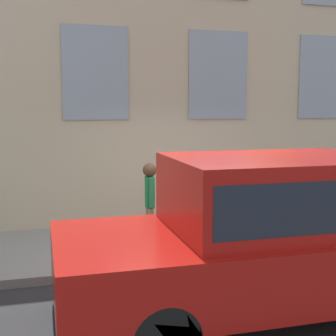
% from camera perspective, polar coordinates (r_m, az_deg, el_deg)
% --- Properties ---
extents(ground_plane, '(80.00, 80.00, 0.00)m').
position_cam_1_polar(ground_plane, '(7.01, 4.17, -12.39)').
color(ground_plane, '#2D2D30').
extents(sidewalk, '(2.56, 60.00, 0.13)m').
position_cam_1_polar(sidewalk, '(8.15, 1.15, -9.05)').
color(sidewalk, gray).
rests_on(sidewalk, ground_plane).
extents(building_facade, '(0.33, 40.00, 7.42)m').
position_cam_1_polar(building_facade, '(9.30, -1.37, 15.69)').
color(building_facade, '#C6B793').
rests_on(building_facade, ground_plane).
extents(fire_hydrant, '(0.29, 0.42, 0.84)m').
position_cam_1_polar(fire_hydrant, '(7.46, 2.25, -6.67)').
color(fire_hydrant, red).
rests_on(fire_hydrant, sidewalk).
extents(person, '(0.33, 0.22, 1.37)m').
position_cam_1_polar(person, '(7.46, -2.24, -3.58)').
color(person, '#998466').
rests_on(person, sidewalk).
extents(parked_car_red_near, '(1.98, 4.98, 1.82)m').
position_cam_1_polar(parked_car_red_near, '(5.53, 12.99, -7.38)').
color(parked_car_red_near, black).
rests_on(parked_car_red_near, ground_plane).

